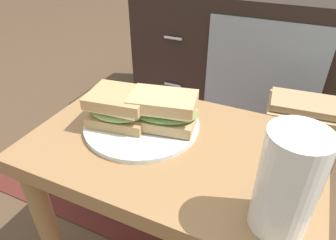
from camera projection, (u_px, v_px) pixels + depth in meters
The scene contains 8 objects.
side_table at pixel (172, 176), 0.64m from camera, with size 0.56×0.36×0.46m.
tv_cabinet at pixel (244, 56), 1.42m from camera, with size 0.96×0.46×0.58m.
area_rug at pixel (142, 158), 1.24m from camera, with size 1.06×0.74×0.01m.
plate at pixel (142, 125), 0.63m from camera, with size 0.24×0.24×0.01m, color silver.
sandwich_front at pixel (120, 107), 0.62m from camera, with size 0.14×0.12×0.07m.
sandwich_back at pixel (163, 110), 0.60m from camera, with size 0.15×0.11×0.07m.
beer_glass at pixel (287, 185), 0.39m from camera, with size 0.08×0.08×0.16m.
paper_bag at pixel (293, 149), 1.01m from camera, with size 0.23×0.18×0.37m.
Camera 1 is at (0.19, -0.43, 0.82)m, focal length 32.28 mm.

